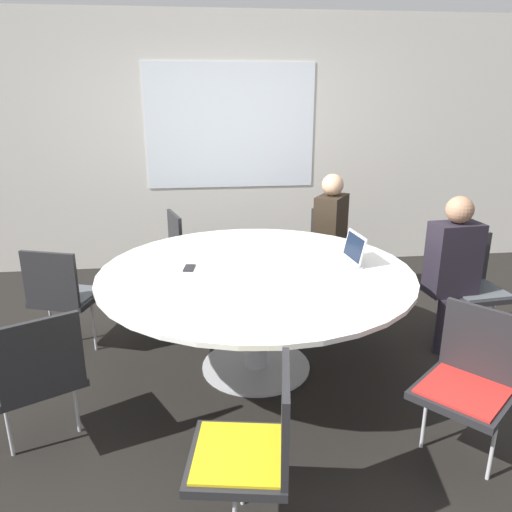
% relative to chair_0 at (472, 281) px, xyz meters
% --- Properties ---
extents(ground_plane, '(16.00, 16.00, 0.00)m').
position_rel_chair_0_xyz_m(ground_plane, '(-1.73, -0.24, -0.50)').
color(ground_plane, black).
extents(wall_back, '(8.00, 0.07, 2.70)m').
position_rel_chair_0_xyz_m(wall_back, '(-1.73, 2.10, 0.85)').
color(wall_back, silver).
rests_on(wall_back, ground_plane).
extents(conference_table, '(2.13, 2.13, 0.75)m').
position_rel_chair_0_xyz_m(conference_table, '(-1.73, -0.24, 0.14)').
color(conference_table, '#B7B7BC').
rests_on(conference_table, ground_plane).
extents(chair_0, '(0.48, 0.46, 0.84)m').
position_rel_chair_0_xyz_m(chair_0, '(0.00, 0.00, 0.00)').
color(chair_0, '#262628').
rests_on(chair_0, ground_plane).
extents(chair_1, '(0.60, 0.60, 0.84)m').
position_rel_chair_0_xyz_m(chair_1, '(-0.80, 1.24, 0.00)').
color(chair_1, '#262628').
rests_on(chair_1, ground_plane).
extents(chair_2, '(0.53, 0.54, 0.84)m').
position_rel_chair_0_xyz_m(chair_2, '(-2.21, 1.13, 0.00)').
color(chair_2, '#262628').
rests_on(chair_2, ground_plane).
extents(chair_3, '(0.55, 0.54, 0.84)m').
position_rel_chair_0_xyz_m(chair_3, '(-3.13, 0.15, 0.00)').
color(chair_3, '#262628').
rests_on(chair_3, ground_plane).
extents(chair_4, '(0.59, 0.58, 0.84)m').
position_rel_chair_0_xyz_m(chair_4, '(-2.98, -0.98, 0.00)').
color(chair_4, '#262628').
rests_on(chair_4, ground_plane).
extents(chair_5, '(0.49, 0.50, 0.84)m').
position_rel_chair_0_xyz_m(chair_5, '(-1.91, -1.68, 0.00)').
color(chair_5, '#262628').
rests_on(chair_5, ground_plane).
extents(chair_6, '(0.61, 0.61, 0.84)m').
position_rel_chair_0_xyz_m(chair_6, '(-0.74, -1.30, 0.00)').
color(chair_6, '#262628').
rests_on(chair_6, ground_plane).
extents(person_0, '(0.38, 0.29, 1.19)m').
position_rel_chair_0_xyz_m(person_0, '(-0.23, -0.11, 0.20)').
color(person_0, '#231E28').
rests_on(person_0, ground_plane).
extents(person_1, '(0.39, 0.42, 1.19)m').
position_rel_chair_0_xyz_m(person_1, '(-0.87, 0.99, 0.20)').
color(person_1, '#2D2319').
rests_on(person_1, ground_plane).
extents(laptop, '(0.26, 0.32, 0.21)m').
position_rel_chair_0_xyz_m(laptop, '(-1.08, -0.18, 0.31)').
color(laptop, silver).
rests_on(laptop, conference_table).
extents(cell_phone, '(0.09, 0.15, 0.01)m').
position_rel_chair_0_xyz_m(cell_phone, '(-2.19, -0.16, 0.26)').
color(cell_phone, black).
rests_on(cell_phone, conference_table).
extents(handbag, '(0.36, 0.16, 0.28)m').
position_rel_chair_0_xyz_m(handbag, '(-3.42, -0.34, -0.36)').
color(handbag, black).
rests_on(handbag, ground_plane).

